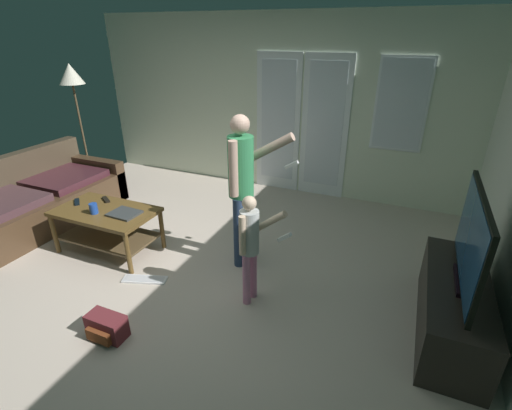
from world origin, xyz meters
name	(u,v)px	position (x,y,z in m)	size (l,w,h in m)	color
ground_plane	(173,278)	(0.00, 0.00, -0.01)	(5.84, 5.49, 0.02)	beige
wall_back_with_doors	(277,107)	(0.08, 2.71, 1.24)	(5.84, 0.09, 2.55)	silver
leather_couch	(34,202)	(-2.30, 0.31, 0.29)	(1.00, 2.17, 0.84)	#463120
coffee_table	(107,221)	(-0.95, 0.16, 0.37)	(1.10, 0.63, 0.50)	brown
tv_stand	(453,307)	(2.52, 0.28, 0.24)	(0.47, 1.36, 0.49)	black
flat_screen_tv	(471,242)	(2.52, 0.28, 0.86)	(0.08, 1.20, 0.73)	black
person_adult	(242,179)	(0.53, 0.55, 0.95)	(0.65, 0.44, 1.58)	navy
person_child	(251,241)	(0.86, 0.00, 0.63)	(0.44, 0.28, 1.04)	pink
floor_lamp	(72,81)	(-2.66, 1.58, 1.61)	(0.35, 0.35, 1.85)	#32282F
backpack	(106,327)	(-0.02, -0.88, 0.10)	(0.32, 0.20, 0.20)	maroon
loose_keyboard	(145,279)	(-0.23, -0.16, 0.01)	(0.46, 0.26, 0.02)	white
laptop_closed	(124,213)	(-0.67, 0.17, 0.51)	(0.31, 0.25, 0.02)	#373A3B
cup_near_edge	(94,209)	(-0.99, 0.06, 0.56)	(0.08, 0.08, 0.11)	#1D439F
tv_remote_black	(77,202)	(-1.37, 0.19, 0.51)	(0.17, 0.05, 0.02)	black
dvd_remote_slim	(106,200)	(-1.12, 0.36, 0.51)	(0.17, 0.05, 0.02)	black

